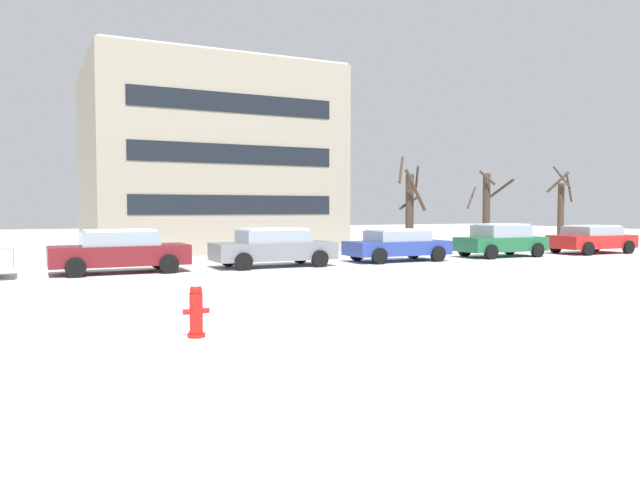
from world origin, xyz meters
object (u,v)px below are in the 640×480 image
object	(u,v)px
parked_car_maroon	(120,251)
parked_car_green	(501,240)
fire_hydrant	(196,310)
parked_car_blue	(397,245)
parked_car_gray	(274,247)
parked_car_red	(592,239)

from	to	relation	value
parked_car_maroon	parked_car_green	distance (m)	16.52
parked_car_green	fire_hydrant	bearing A→B (deg)	-146.16
parked_car_maroon	parked_car_blue	xyz separation A→B (m)	(11.01, -0.10, -0.06)
parked_car_gray	parked_car_red	distance (m)	16.52
fire_hydrant	parked_car_green	bearing A→B (deg)	33.84
fire_hydrant	parked_car_red	xyz separation A→B (m)	(22.31, 11.01, 0.24)
parked_car_maroon	parked_car_red	world-z (taller)	parked_car_maroon
parked_car_maroon	parked_car_blue	distance (m)	11.01
parked_car_maroon	parked_car_green	world-z (taller)	parked_car_green
parked_car_maroon	parked_car_blue	size ratio (longest dim) A/B	1.04
parked_car_blue	parked_car_red	distance (m)	11.02
parked_car_blue	parked_car_gray	bearing A→B (deg)	-179.47
parked_car_maroon	parked_car_gray	distance (m)	5.51
fire_hydrant	parked_car_maroon	world-z (taller)	parked_car_maroon
parked_car_green	parked_car_red	xyz separation A→B (m)	(5.51, -0.25, -0.05)
parked_car_maroon	parked_car_gray	bearing A→B (deg)	-1.53
fire_hydrant	parked_car_blue	xyz separation A→B (m)	(11.29, 11.31, 0.22)
parked_car_maroon	parked_car_green	xyz separation A→B (m)	(16.52, -0.14, 0.01)
fire_hydrant	parked_car_red	world-z (taller)	parked_car_red
parked_car_maroon	parked_car_gray	size ratio (longest dim) A/B	0.98
parked_car_maroon	parked_car_red	distance (m)	22.03
fire_hydrant	parked_car_red	bearing A→B (deg)	26.27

